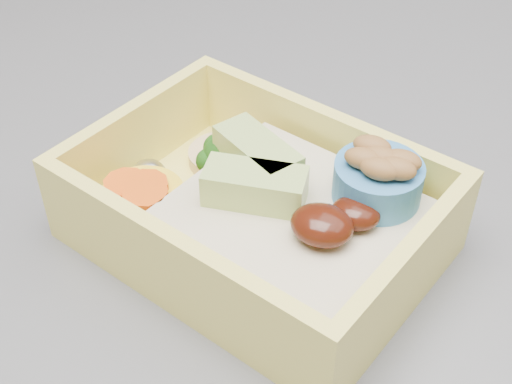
% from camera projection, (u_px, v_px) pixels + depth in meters
% --- Properties ---
extents(bento_box, '(0.21, 0.18, 0.07)m').
position_uv_depth(bento_box, '(267.00, 212.00, 0.37)').
color(bento_box, '#F8E866').
rests_on(bento_box, island).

